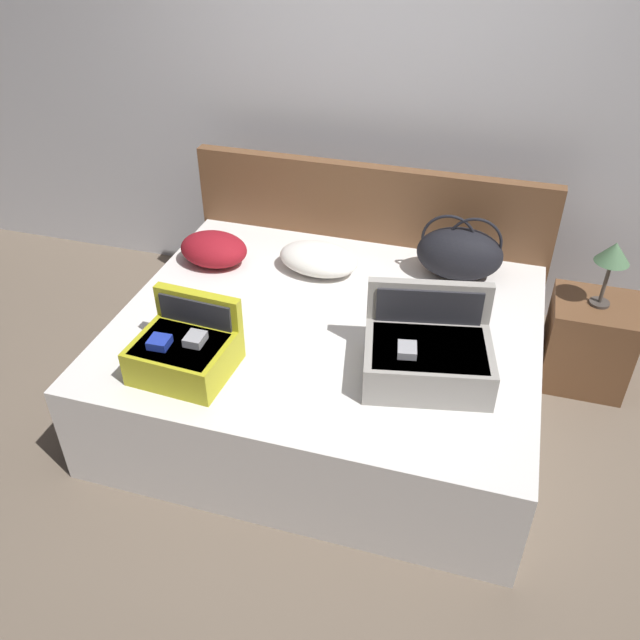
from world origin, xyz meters
TOP-DOWN VIEW (x-y plane):
  - ground_plane at (0.00, 0.00)m, footprint 12.00×12.00m
  - back_wall at (0.00, 1.65)m, footprint 8.00×0.10m
  - bed at (0.00, 0.40)m, footprint 2.08×1.71m
  - headboard at (0.00, 1.30)m, footprint 2.12×0.08m
  - hard_case_large at (0.53, 0.13)m, footprint 0.62×0.52m
  - hard_case_medium at (-0.51, -0.13)m, footprint 0.44×0.39m
  - duffel_bag at (0.57, 1.01)m, footprint 0.47×0.31m
  - pillow_near_headboard at (-0.18, 0.86)m, footprint 0.49×0.36m
  - pillow_center_head at (-0.77, 0.77)m, footprint 0.40×0.30m
  - nightstand at (1.32, 1.01)m, footprint 0.44×0.40m
  - table_lamp at (1.32, 1.01)m, footprint 0.17×0.17m

SIDE VIEW (x-z plane):
  - ground_plane at x=0.00m, z-range 0.00..0.00m
  - nightstand at x=1.32m, z-range 0.00..0.51m
  - bed at x=0.00m, z-range 0.00..0.54m
  - headboard at x=0.00m, z-range 0.00..1.01m
  - pillow_near_headboard at x=-0.18m, z-range 0.54..0.70m
  - pillow_center_head at x=-0.77m, z-range 0.54..0.73m
  - hard_case_medium at x=-0.51m, z-range 0.49..0.81m
  - hard_case_large at x=0.53m, z-range 0.47..0.85m
  - duffel_bag at x=0.57m, z-range 0.51..0.88m
  - table_lamp at x=1.32m, z-range 0.62..0.99m
  - back_wall at x=0.00m, z-range 0.00..2.60m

